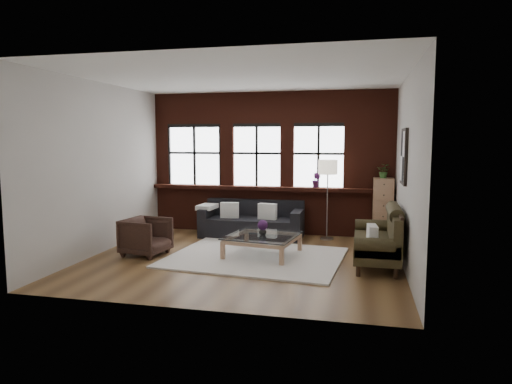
% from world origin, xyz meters
% --- Properties ---
extents(floor, '(5.50, 5.50, 0.00)m').
position_xyz_m(floor, '(0.00, 0.00, 0.00)').
color(floor, brown).
rests_on(floor, ground).
extents(ceiling, '(5.50, 5.50, 0.00)m').
position_xyz_m(ceiling, '(0.00, 0.00, 3.20)').
color(ceiling, white).
rests_on(ceiling, ground).
extents(wall_back, '(5.50, 0.00, 5.50)m').
position_xyz_m(wall_back, '(0.00, 2.50, 1.60)').
color(wall_back, '#BAB5AD').
rests_on(wall_back, ground).
extents(wall_front, '(5.50, 0.00, 5.50)m').
position_xyz_m(wall_front, '(0.00, -2.50, 1.60)').
color(wall_front, '#BAB5AD').
rests_on(wall_front, ground).
extents(wall_left, '(0.00, 5.00, 5.00)m').
position_xyz_m(wall_left, '(-2.75, 0.00, 1.60)').
color(wall_left, '#BAB5AD').
rests_on(wall_left, ground).
extents(wall_right, '(0.00, 5.00, 5.00)m').
position_xyz_m(wall_right, '(2.75, 0.00, 1.60)').
color(wall_right, '#BAB5AD').
rests_on(wall_right, ground).
extents(brick_backwall, '(5.50, 0.12, 3.20)m').
position_xyz_m(brick_backwall, '(0.00, 2.44, 1.60)').
color(brick_backwall, '#491B11').
rests_on(brick_backwall, floor).
extents(sill_ledge, '(5.50, 0.30, 0.08)m').
position_xyz_m(sill_ledge, '(0.00, 2.35, 1.04)').
color(sill_ledge, '#491B11').
rests_on(sill_ledge, brick_backwall).
extents(window_left, '(1.38, 0.10, 1.50)m').
position_xyz_m(window_left, '(-1.80, 2.45, 1.75)').
color(window_left, black).
rests_on(window_left, brick_backwall).
extents(window_mid, '(1.38, 0.10, 1.50)m').
position_xyz_m(window_mid, '(-0.30, 2.45, 1.75)').
color(window_mid, black).
rests_on(window_mid, brick_backwall).
extents(window_right, '(1.38, 0.10, 1.50)m').
position_xyz_m(window_right, '(1.10, 2.45, 1.75)').
color(window_right, black).
rests_on(window_right, brick_backwall).
extents(wall_poster, '(0.05, 0.74, 0.94)m').
position_xyz_m(wall_poster, '(2.72, 0.30, 1.85)').
color(wall_poster, black).
rests_on(wall_poster, wall_right).
extents(shag_rug, '(3.25, 2.66, 0.03)m').
position_xyz_m(shag_rug, '(0.20, 0.12, 0.02)').
color(shag_rug, silver).
rests_on(shag_rug, floor).
extents(dark_sofa, '(2.23, 0.90, 0.81)m').
position_xyz_m(dark_sofa, '(-0.29, 1.90, 0.40)').
color(dark_sofa, black).
rests_on(dark_sofa, floor).
extents(pillow_a, '(0.42, 0.19, 0.34)m').
position_xyz_m(pillow_a, '(-0.77, 1.80, 0.59)').
color(pillow_a, white).
rests_on(pillow_a, dark_sofa).
extents(pillow_b, '(0.42, 0.20, 0.34)m').
position_xyz_m(pillow_b, '(0.08, 1.80, 0.59)').
color(pillow_b, white).
rests_on(pillow_b, dark_sofa).
extents(vintage_settee, '(0.83, 1.87, 1.00)m').
position_xyz_m(vintage_settee, '(2.30, 0.21, 0.50)').
color(vintage_settee, '#302916').
rests_on(vintage_settee, floor).
extents(pillow_settee, '(0.18, 0.39, 0.34)m').
position_xyz_m(pillow_settee, '(2.22, -0.36, 0.61)').
color(pillow_settee, white).
rests_on(pillow_settee, vintage_settee).
extents(armchair, '(0.87, 0.85, 0.70)m').
position_xyz_m(armchair, '(-1.83, -0.10, 0.35)').
color(armchair, black).
rests_on(armchair, floor).
extents(coffee_table, '(1.39, 1.39, 0.41)m').
position_xyz_m(coffee_table, '(0.30, 0.29, 0.19)').
color(coffee_table, tan).
rests_on(coffee_table, shag_rug).
extents(vase, '(0.18, 0.18, 0.15)m').
position_xyz_m(vase, '(0.30, 0.29, 0.47)').
color(vase, '#B2B2B2').
rests_on(vase, coffee_table).
extents(flowers, '(0.19, 0.19, 0.19)m').
position_xyz_m(flowers, '(0.30, 0.29, 0.58)').
color(flowers, '#441B50').
rests_on(flowers, vase).
extents(drawer_chest, '(0.41, 0.41, 1.33)m').
position_xyz_m(drawer_chest, '(2.50, 2.14, 0.67)').
color(drawer_chest, tan).
rests_on(drawer_chest, floor).
extents(potted_plant_top, '(0.33, 0.30, 0.30)m').
position_xyz_m(potted_plant_top, '(2.50, 2.14, 1.48)').
color(potted_plant_top, '#2D5923').
rests_on(potted_plant_top, drawer_chest).
extents(floor_lamp, '(0.40, 0.40, 1.86)m').
position_xyz_m(floor_lamp, '(1.34, 2.01, 0.93)').
color(floor_lamp, '#A5A5A8').
rests_on(floor_lamp, floor).
extents(sill_plant, '(0.23, 0.20, 0.34)m').
position_xyz_m(sill_plant, '(1.07, 2.32, 1.25)').
color(sill_plant, '#441B50').
rests_on(sill_plant, sill_ledge).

